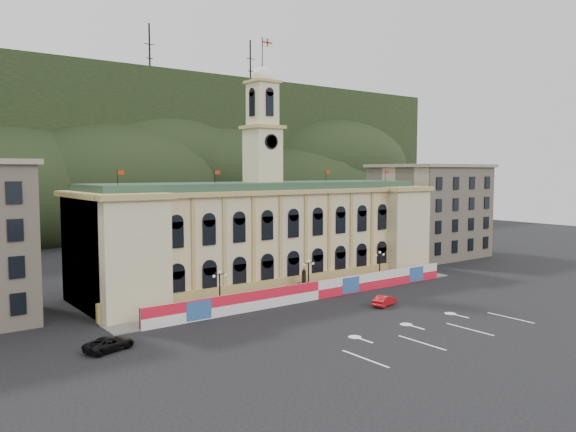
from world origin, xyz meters
TOP-DOWN VIEW (x-y plane):
  - ground at (0.00, 0.00)m, footprint 260.00×260.00m
  - lane_markings at (0.00, -5.00)m, footprint 26.00×10.00m
  - hill_ridge at (0.03, 121.99)m, footprint 230.00×80.00m
  - city_hall at (0.00, 27.63)m, footprint 56.20×17.60m
  - side_building_right at (43.00, 30.93)m, footprint 21.00×17.00m
  - hoarding_fence at (0.06, 15.07)m, footprint 50.00×0.44m
  - pavement at (0.00, 17.75)m, footprint 56.00×5.50m
  - statue at (0.00, 18.00)m, footprint 1.40×1.40m
  - lamp_left at (-14.00, 17.00)m, footprint 1.96×0.44m
  - lamp_center at (0.00, 17.00)m, footprint 1.96×0.44m
  - lamp_right at (14.00, 17.00)m, footprint 1.96×0.44m
  - red_sedan at (4.48, 7.03)m, footprint 3.72×4.98m
  - black_suv at (-30.00, 10.52)m, footprint 4.93×6.18m

SIDE VIEW (x-z plane):
  - ground at x=0.00m, z-range 0.00..0.00m
  - lane_markings at x=0.00m, z-range -0.01..0.01m
  - pavement at x=0.00m, z-range 0.00..0.16m
  - black_suv at x=-30.00m, z-range 0.00..1.38m
  - red_sedan at x=4.48m, z-range 0.00..1.38m
  - statue at x=0.00m, z-range -0.67..3.05m
  - hoarding_fence at x=0.06m, z-range 0.00..2.50m
  - lamp_left at x=-14.00m, z-range 0.50..5.65m
  - lamp_center at x=0.00m, z-range 0.50..5.65m
  - lamp_right at x=14.00m, z-range 0.50..5.65m
  - city_hall at x=0.00m, z-range -10.70..26.40m
  - side_building_right at x=43.00m, z-range 0.03..18.63m
  - hill_ridge at x=0.03m, z-range -12.52..51.48m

